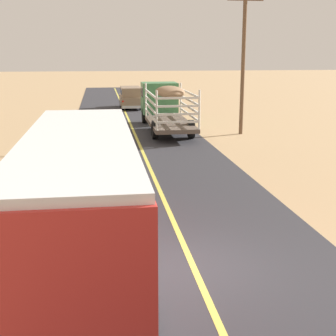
# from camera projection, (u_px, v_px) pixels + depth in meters

# --- Properties ---
(ground_plane) EXTENTS (240.00, 240.00, 0.00)m
(ground_plane) POSITION_uv_depth(u_px,v_px,m) (193.00, 266.00, 11.67)
(ground_plane) COLOR tan
(road_surface) EXTENTS (8.00, 120.00, 0.02)m
(road_surface) POSITION_uv_depth(u_px,v_px,m) (193.00, 266.00, 11.67)
(road_surface) COLOR #2D2D33
(road_surface) RESTS_ON ground
(road_centre_line) EXTENTS (0.16, 117.60, 0.00)m
(road_centre_line) POSITION_uv_depth(u_px,v_px,m) (193.00, 266.00, 11.67)
(road_centre_line) COLOR #D8CC4C
(road_centre_line) RESTS_ON road_surface
(livestock_truck) EXTENTS (2.53, 9.70, 3.02)m
(livestock_truck) POSITION_uv_depth(u_px,v_px,m) (163.00, 101.00, 32.60)
(livestock_truck) COLOR #3F7F4C
(livestock_truck) RESTS_ON road_surface
(bus) EXTENTS (2.54, 10.00, 3.21)m
(bus) POSITION_uv_depth(u_px,v_px,m) (81.00, 197.00, 11.36)
(bus) COLOR red
(bus) RESTS_ON road_surface
(car_far) EXTENTS (1.90, 4.62, 1.93)m
(car_far) POSITION_uv_depth(u_px,v_px,m) (131.00, 97.00, 43.76)
(car_far) COLOR #8C7259
(car_far) RESTS_ON road_surface
(power_pole_mid) EXTENTS (2.20, 0.24, 8.70)m
(power_pole_mid) POSITION_uv_depth(u_px,v_px,m) (243.00, 59.00, 29.35)
(power_pole_mid) COLOR brown
(power_pole_mid) RESTS_ON ground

